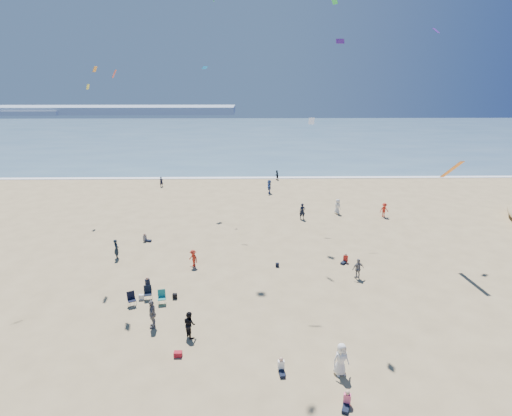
{
  "coord_description": "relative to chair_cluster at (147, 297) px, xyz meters",
  "views": [
    {
      "loc": [
        1.58,
        -16.05,
        14.8
      ],
      "look_at": [
        2.0,
        8.0,
        7.02
      ],
      "focal_mm": 28.0,
      "sensor_mm": 36.0,
      "label": 1
    }
  ],
  "objects": [
    {
      "name": "chair_cluster",
      "position": [
        0.0,
        0.0,
        0.0
      ],
      "size": [
        2.75,
        1.56,
        1.0
      ],
      "color": "black",
      "rests_on": "ground"
    },
    {
      "name": "cooler",
      "position": [
        3.05,
        -5.63,
        -0.35
      ],
      "size": [
        0.45,
        0.3,
        0.3
      ],
      "primitive_type": "cube",
      "color": "#A71725",
      "rests_on": "ground"
    },
    {
      "name": "headland_near",
      "position": [
        -94.49,
        156.65,
        0.5
      ],
      "size": [
        40.0,
        14.0,
        2.0
      ],
      "primitive_type": "cube",
      "color": "#7A8EA8",
      "rests_on": "ground"
    },
    {
      "name": "navy_bag",
      "position": [
        9.37,
        5.48,
        -0.33
      ],
      "size": [
        0.28,
        0.18,
        0.34
      ],
      "primitive_type": "cube",
      "color": "black",
      "rests_on": "ground"
    },
    {
      "name": "ground",
      "position": [
        5.51,
        -8.35,
        -0.5
      ],
      "size": [
        220.0,
        220.0,
        0.0
      ],
      "primitive_type": "plane",
      "color": "tan",
      "rests_on": "ground"
    },
    {
      "name": "ocean",
      "position": [
        5.51,
        86.65,
        -0.47
      ],
      "size": [
        220.0,
        100.0,
        0.06
      ],
      "primitive_type": "cube",
      "color": "#476B84",
      "rests_on": "ground"
    },
    {
      "name": "headland_far",
      "position": [
        -54.49,
        161.65,
        1.1
      ],
      "size": [
        110.0,
        20.0,
        3.2
      ],
      "primitive_type": "cube",
      "color": "#7A8EA8",
      "rests_on": "ground"
    },
    {
      "name": "standing_flyers",
      "position": [
        11.47,
        8.65,
        0.34
      ],
      "size": [
        33.0,
        48.97,
        1.88
      ],
      "color": "black",
      "rests_on": "ground"
    },
    {
      "name": "seated_group",
      "position": [
        6.43,
        0.71,
        -0.08
      ],
      "size": [
        19.08,
        21.27,
        0.84
      ],
      "color": "white",
      "rests_on": "ground"
    },
    {
      "name": "kites_aloft",
      "position": [
        14.94,
        4.27,
        15.24
      ],
      "size": [
        36.72,
        38.81,
        28.35
      ],
      "color": "red",
      "rests_on": "ground"
    },
    {
      "name": "white_tote",
      "position": [
        -0.54,
        0.48,
        -0.3
      ],
      "size": [
        0.35,
        0.2,
        0.4
      ],
      "primitive_type": "cube",
      "color": "silver",
      "rests_on": "ground"
    },
    {
      "name": "surf_line",
      "position": [
        5.51,
        36.65,
        -0.46
      ],
      "size": [
        220.0,
        1.2,
        0.08
      ],
      "primitive_type": "cube",
      "color": "white",
      "rests_on": "ground"
    },
    {
      "name": "black_backpack",
      "position": [
        1.78,
        0.59,
        -0.31
      ],
      "size": [
        0.3,
        0.22,
        0.38
      ],
      "primitive_type": "cube",
      "color": "black",
      "rests_on": "ground"
    }
  ]
}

